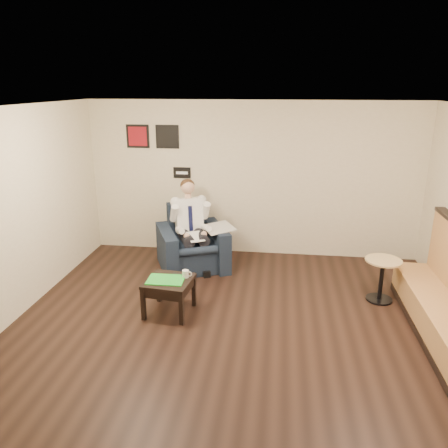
# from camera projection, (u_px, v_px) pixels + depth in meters

# --- Properties ---
(ground) EXTENTS (6.00, 6.00, 0.00)m
(ground) POSITION_uv_depth(u_px,v_px,m) (234.00, 338.00, 5.50)
(ground) COLOR black
(ground) RESTS_ON ground
(wall_back) EXTENTS (6.00, 0.02, 2.80)m
(wall_back) POSITION_uv_depth(u_px,v_px,m) (253.00, 180.00, 7.90)
(wall_back) COLOR #EEE4C2
(wall_back) RESTS_ON ground
(wall_front) EXTENTS (6.00, 0.02, 2.80)m
(wall_front) POSITION_uv_depth(u_px,v_px,m) (173.00, 424.00, 2.24)
(wall_front) COLOR #EEE4C2
(wall_front) RESTS_ON ground
(ceiling) EXTENTS (6.00, 6.00, 0.02)m
(ceiling) POSITION_uv_depth(u_px,v_px,m) (236.00, 109.00, 4.64)
(ceiling) COLOR white
(ceiling) RESTS_ON wall_back
(seating_sign) EXTENTS (0.32, 0.02, 0.20)m
(seating_sign) POSITION_uv_depth(u_px,v_px,m) (182.00, 173.00, 8.01)
(seating_sign) COLOR black
(seating_sign) RESTS_ON wall_back
(art_print_left) EXTENTS (0.42, 0.03, 0.42)m
(art_print_left) POSITION_uv_depth(u_px,v_px,m) (138.00, 136.00, 7.91)
(art_print_left) COLOR maroon
(art_print_left) RESTS_ON wall_back
(art_print_right) EXTENTS (0.42, 0.03, 0.42)m
(art_print_right) POSITION_uv_depth(u_px,v_px,m) (167.00, 137.00, 7.85)
(art_print_right) COLOR black
(art_print_right) RESTS_ON wall_back
(armchair) EXTENTS (1.44, 1.44, 1.05)m
(armchair) POSITION_uv_depth(u_px,v_px,m) (192.00, 238.00, 7.49)
(armchair) COLOR black
(armchair) RESTS_ON ground
(seated_man) EXTENTS (1.05, 1.22, 1.44)m
(seated_man) POSITION_uv_depth(u_px,v_px,m) (194.00, 230.00, 7.30)
(seated_man) COLOR white
(seated_man) RESTS_ON armchair
(lap_papers) EXTENTS (0.37, 0.42, 0.01)m
(lap_papers) POSITION_uv_depth(u_px,v_px,m) (195.00, 237.00, 7.22)
(lap_papers) COLOR white
(lap_papers) RESTS_ON seated_man
(newspaper) EXTENTS (0.67, 0.72, 0.01)m
(newspaper) POSITION_uv_depth(u_px,v_px,m) (219.00, 228.00, 7.44)
(newspaper) COLOR silver
(newspaper) RESTS_ON armchair
(side_table) EXTENTS (0.68, 0.68, 0.50)m
(side_table) POSITION_uv_depth(u_px,v_px,m) (169.00, 296.00, 6.06)
(side_table) COLOR black
(side_table) RESTS_ON ground
(green_folder) EXTENTS (0.51, 0.37, 0.01)m
(green_folder) POSITION_uv_depth(u_px,v_px,m) (166.00, 280.00, 5.96)
(green_folder) COLOR green
(green_folder) RESTS_ON side_table
(coffee_mug) EXTENTS (0.10, 0.10, 0.11)m
(coffee_mug) POSITION_uv_depth(u_px,v_px,m) (186.00, 274.00, 6.04)
(coffee_mug) COLOR white
(coffee_mug) RESTS_ON side_table
(smartphone) EXTENTS (0.17, 0.12, 0.01)m
(smartphone) POSITION_uv_depth(u_px,v_px,m) (177.00, 275.00, 6.13)
(smartphone) COLOR black
(smartphone) RESTS_ON side_table
(banquette) EXTENTS (0.62, 2.58, 1.32)m
(banquette) POSITION_uv_depth(u_px,v_px,m) (446.00, 287.00, 5.39)
(banquette) COLOR #A87741
(banquette) RESTS_ON ground
(cafe_table) EXTENTS (0.55, 0.55, 0.65)m
(cafe_table) POSITION_uv_depth(u_px,v_px,m) (381.00, 280.00, 6.38)
(cafe_table) COLOR tan
(cafe_table) RESTS_ON ground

